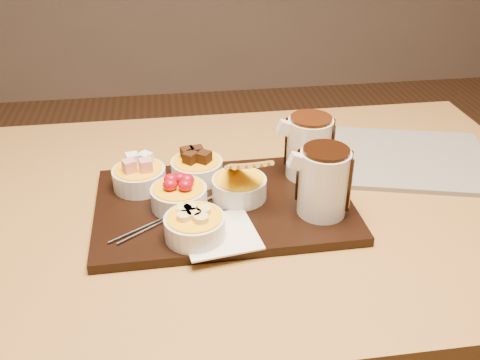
{
  "coord_description": "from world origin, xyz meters",
  "views": [
    {
      "loc": [
        -0.15,
        -0.84,
        1.29
      ],
      "look_at": [
        -0.03,
        -0.03,
        0.81
      ],
      "focal_mm": 40.0,
      "sensor_mm": 36.0,
      "label": 1
    }
  ],
  "objects": [
    {
      "name": "dining_table",
      "position": [
        0.0,
        0.0,
        0.65
      ],
      "size": [
        1.2,
        0.8,
        0.75
      ],
      "color": "#A2773C",
      "rests_on": "ground"
    },
    {
      "name": "serving_board",
      "position": [
        -0.06,
        -0.03,
        0.76
      ],
      "size": [
        0.46,
        0.3,
        0.02
      ],
      "primitive_type": "cube",
      "rotation": [
        0.0,
        0.0,
        0.01
      ],
      "color": "black",
      "rests_on": "dining_table"
    },
    {
      "name": "napkin",
      "position": [
        -0.08,
        -0.13,
        0.77
      ],
      "size": [
        0.14,
        0.14,
        0.0
      ],
      "primitive_type": "cube",
      "rotation": [
        0.0,
        0.0,
        0.15
      ],
      "color": "white",
      "rests_on": "serving_board"
    },
    {
      "name": "bowl_marshmallows",
      "position": [
        -0.21,
        0.04,
        0.79
      ],
      "size": [
        0.1,
        0.1,
        0.04
      ],
      "primitive_type": "cylinder",
      "color": "silver",
      "rests_on": "serving_board"
    },
    {
      "name": "bowl_cake",
      "position": [
        -0.1,
        0.06,
        0.79
      ],
      "size": [
        0.1,
        0.1,
        0.04
      ],
      "primitive_type": "cylinder",
      "color": "silver",
      "rests_on": "serving_board"
    },
    {
      "name": "bowl_strawberries",
      "position": [
        -0.14,
        -0.04,
        0.79
      ],
      "size": [
        0.1,
        0.1,
        0.04
      ],
      "primitive_type": "cylinder",
      "color": "silver",
      "rests_on": "serving_board"
    },
    {
      "name": "bowl_biscotti",
      "position": [
        -0.03,
        -0.02,
        0.79
      ],
      "size": [
        0.1,
        0.1,
        0.04
      ],
      "primitive_type": "cylinder",
      "color": "silver",
      "rests_on": "serving_board"
    },
    {
      "name": "bowl_bananas",
      "position": [
        -0.12,
        -0.13,
        0.79
      ],
      "size": [
        0.1,
        0.1,
        0.04
      ],
      "primitive_type": "cylinder",
      "color": "silver",
      "rests_on": "serving_board"
    },
    {
      "name": "pitcher_dark_chocolate",
      "position": [
        0.11,
        -0.09,
        0.83
      ],
      "size": [
        0.09,
        0.09,
        0.12
      ],
      "primitive_type": "cylinder",
      "rotation": [
        0.0,
        0.0,
        0.01
      ],
      "color": "silver",
      "rests_on": "serving_board"
    },
    {
      "name": "pitcher_milk_chocolate",
      "position": [
        0.12,
        0.04,
        0.83
      ],
      "size": [
        0.09,
        0.09,
        0.12
      ],
      "primitive_type": "cylinder",
      "rotation": [
        0.0,
        0.0,
        0.01
      ],
      "color": "silver",
      "rests_on": "serving_board"
    },
    {
      "name": "fondue_skewers",
      "position": [
        -0.15,
        -0.06,
        0.77
      ],
      "size": [
        0.17,
        0.24,
        0.01
      ],
      "primitive_type": null,
      "rotation": [
        0.0,
        0.0,
        -1.0
      ],
      "color": "silver",
      "rests_on": "serving_board"
    },
    {
      "name": "newspaper",
      "position": [
        0.35,
        0.1,
        0.76
      ],
      "size": [
        0.4,
        0.35,
        0.01
      ],
      "primitive_type": "cube",
      "rotation": [
        0.0,
        0.0,
        -0.26
      ],
      "color": "beige",
      "rests_on": "dining_table"
    }
  ]
}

